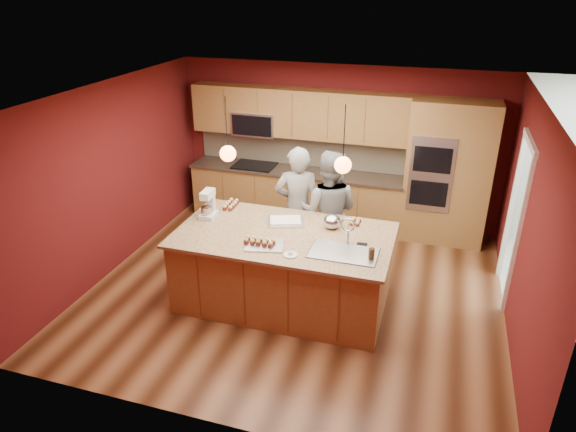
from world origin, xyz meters
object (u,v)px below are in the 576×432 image
(stand_mixer, at_px, (208,206))
(person_left, at_px, (298,208))
(island, at_px, (285,268))
(mixing_bowl, at_px, (332,222))
(person_right, at_px, (328,212))

(stand_mixer, bearing_deg, person_left, 36.29)
(island, bearing_deg, mixing_bowl, 32.76)
(island, relative_size, person_left, 1.49)
(island, height_order, stand_mixer, island)
(stand_mixer, bearing_deg, person_right, 26.51)
(person_right, bearing_deg, stand_mixer, 28.00)
(person_right, xyz_separation_m, mixing_bowl, (0.20, -0.68, 0.19))
(island, relative_size, stand_mixer, 7.26)
(stand_mixer, relative_size, mixing_bowl, 1.64)
(person_left, height_order, mixing_bowl, person_left)
(person_left, bearing_deg, island, 82.22)
(person_right, relative_size, mixing_bowl, 7.94)
(person_right, bearing_deg, person_left, -1.33)
(island, relative_size, mixing_bowl, 11.91)
(person_left, xyz_separation_m, mixing_bowl, (0.66, -0.68, 0.18))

